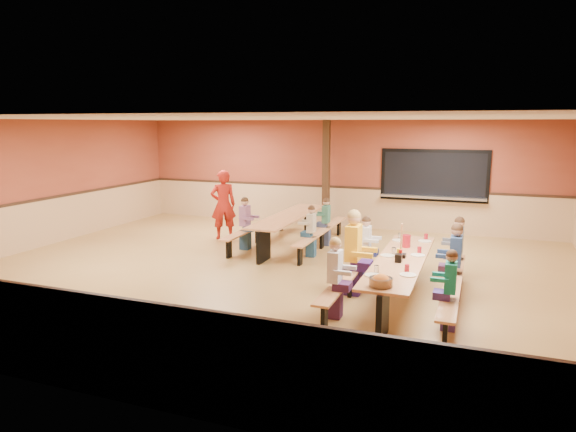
% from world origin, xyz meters
% --- Properties ---
extents(ground, '(12.00, 12.00, 0.00)m').
position_xyz_m(ground, '(0.00, 0.00, 0.00)').
color(ground, olive).
rests_on(ground, ground).
extents(room_envelope, '(12.04, 10.04, 3.02)m').
position_xyz_m(room_envelope, '(0.00, 0.00, 0.69)').
color(room_envelope, brown).
rests_on(room_envelope, ground).
extents(kitchen_pass_through, '(2.78, 0.28, 1.38)m').
position_xyz_m(kitchen_pass_through, '(2.60, 4.96, 1.49)').
color(kitchen_pass_through, black).
rests_on(kitchen_pass_through, ground).
extents(structural_post, '(0.18, 0.18, 3.00)m').
position_xyz_m(structural_post, '(-0.20, 4.40, 1.50)').
color(structural_post, black).
rests_on(structural_post, ground).
extents(cafeteria_table_main, '(1.91, 3.70, 0.74)m').
position_xyz_m(cafeteria_table_main, '(2.62, -0.85, 0.53)').
color(cafeteria_table_main, '#C17E4C').
rests_on(cafeteria_table_main, ground).
extents(cafeteria_table_second, '(1.91, 3.70, 0.74)m').
position_xyz_m(cafeteria_table_second, '(-0.48, 2.25, 0.53)').
color(cafeteria_table_second, '#C17E4C').
rests_on(cafeteria_table_second, ground).
extents(seated_child_white_left, '(0.38, 0.31, 1.22)m').
position_xyz_m(seated_child_white_left, '(1.80, -1.87, 0.61)').
color(seated_child_white_left, silver).
rests_on(seated_child_white_left, ground).
extents(seated_adult_yellow, '(0.49, 0.40, 1.45)m').
position_xyz_m(seated_adult_yellow, '(1.80, -0.70, 0.72)').
color(seated_adult_yellow, yellow).
rests_on(seated_adult_yellow, ground).
extents(seated_child_grey_left, '(0.35, 0.29, 1.17)m').
position_xyz_m(seated_child_grey_left, '(1.80, 0.31, 0.59)').
color(seated_child_grey_left, white).
rests_on(seated_child_grey_left, ground).
extents(seated_child_teal_right, '(0.34, 0.28, 1.15)m').
position_xyz_m(seated_child_teal_right, '(3.45, -1.75, 0.58)').
color(seated_child_teal_right, '#168877').
rests_on(seated_child_teal_right, ground).
extents(seated_child_navy_right, '(0.40, 0.33, 1.27)m').
position_xyz_m(seated_child_navy_right, '(3.45, -0.36, 0.64)').
color(seated_child_navy_right, navy).
rests_on(seated_child_navy_right, ground).
extents(seated_child_char_right, '(0.37, 0.31, 1.22)m').
position_xyz_m(seated_child_char_right, '(3.45, 0.60, 0.61)').
color(seated_child_char_right, '#575A62').
rests_on(seated_child_char_right, ground).
extents(seated_child_purple_sec, '(0.37, 0.30, 1.21)m').
position_xyz_m(seated_child_purple_sec, '(-1.30, 1.54, 0.61)').
color(seated_child_purple_sec, '#87547A').
rests_on(seated_child_purple_sec, ground).
extents(seated_child_green_sec, '(0.33, 0.27, 1.13)m').
position_xyz_m(seated_child_green_sec, '(0.35, 2.59, 0.57)').
color(seated_child_green_sec, '#336D59').
rests_on(seated_child_green_sec, ground).
extents(seated_child_tan_sec, '(0.33, 0.27, 1.13)m').
position_xyz_m(seated_child_tan_sec, '(0.35, 1.44, 0.56)').
color(seated_child_tan_sec, '#B7AD90').
rests_on(seated_child_tan_sec, ground).
extents(standing_woman, '(0.77, 0.72, 1.76)m').
position_xyz_m(standing_woman, '(-2.30, 2.36, 0.88)').
color(standing_woman, '#A21C12').
rests_on(standing_woman, ground).
extents(punch_pitcher, '(0.16, 0.16, 0.22)m').
position_xyz_m(punch_pitcher, '(2.59, -0.02, 0.85)').
color(punch_pitcher, '#AF1724').
rests_on(punch_pitcher, cafeteria_table_main).
extents(chip_bowl, '(0.32, 0.32, 0.15)m').
position_xyz_m(chip_bowl, '(2.58, -2.40, 0.81)').
color(chip_bowl, orange).
rests_on(chip_bowl, cafeteria_table_main).
extents(napkin_dispenser, '(0.10, 0.14, 0.13)m').
position_xyz_m(napkin_dispenser, '(2.62, -1.06, 0.80)').
color(napkin_dispenser, black).
rests_on(napkin_dispenser, cafeteria_table_main).
extents(condiment_mustard, '(0.06, 0.06, 0.17)m').
position_xyz_m(condiment_mustard, '(2.59, -0.87, 0.82)').
color(condiment_mustard, yellow).
rests_on(condiment_mustard, cafeteria_table_main).
extents(condiment_ketchup, '(0.06, 0.06, 0.17)m').
position_xyz_m(condiment_ketchup, '(2.63, -0.93, 0.82)').
color(condiment_ketchup, '#B2140F').
rests_on(condiment_ketchup, cafeteria_table_main).
extents(table_paddle, '(0.16, 0.16, 0.56)m').
position_xyz_m(table_paddle, '(2.61, -0.76, 0.88)').
color(table_paddle, black).
rests_on(table_paddle, cafeteria_table_main).
extents(place_settings, '(0.65, 3.30, 0.11)m').
position_xyz_m(place_settings, '(2.62, -0.85, 0.80)').
color(place_settings, beige).
rests_on(place_settings, cafeteria_table_main).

